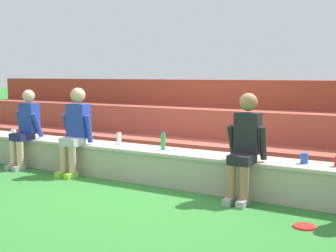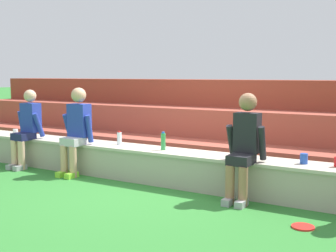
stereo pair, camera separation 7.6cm
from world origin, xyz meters
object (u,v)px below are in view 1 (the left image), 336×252
at_px(water_bottle_mid_right, 163,141).
at_px(plastic_cup_left_end, 14,132).
at_px(person_left_of_center, 75,128).
at_px(water_bottle_near_left, 119,138).
at_px(frisbee, 305,226).
at_px(plastic_cup_right_end, 304,158).
at_px(person_center, 245,144).
at_px(person_far_left, 25,127).

xyz_separation_m(water_bottle_mid_right, plastic_cup_left_end, (-3.05, -0.02, -0.07)).
bearing_deg(person_left_of_center, water_bottle_near_left, 25.72).
bearing_deg(frisbee, water_bottle_mid_right, 158.71).
bearing_deg(plastic_cup_right_end, person_center, -156.74).
bearing_deg(person_center, person_left_of_center, 179.80).
bearing_deg(plastic_cup_left_end, person_center, -2.85).
distance_m(person_left_of_center, plastic_cup_right_end, 3.39).
distance_m(person_far_left, water_bottle_near_left, 1.72).
height_order(person_center, plastic_cup_right_end, person_center).
height_order(water_bottle_mid_right, frisbee, water_bottle_mid_right).
bearing_deg(plastic_cup_left_end, person_far_left, -21.78).
distance_m(person_left_of_center, person_center, 2.72).
bearing_deg(water_bottle_mid_right, person_far_left, -174.52).
bearing_deg(person_left_of_center, plastic_cup_left_end, 172.75).
distance_m(person_center, plastic_cup_left_end, 4.36).
relative_size(water_bottle_near_left, plastic_cup_left_end, 2.06).
bearing_deg(person_far_left, person_left_of_center, 0.55).
distance_m(plastic_cup_left_end, frisbee, 5.31).
bearing_deg(water_bottle_near_left, frisbee, -16.87).
height_order(person_left_of_center, water_bottle_mid_right, person_left_of_center).
bearing_deg(plastic_cup_left_end, water_bottle_near_left, 2.16).
bearing_deg(person_center, person_far_left, -179.99).
bearing_deg(person_center, frisbee, -34.75).
distance_m(water_bottle_mid_right, plastic_cup_left_end, 3.05).
distance_m(person_far_left, water_bottle_mid_right, 2.52).
xyz_separation_m(person_far_left, person_left_of_center, (1.08, 0.01, 0.04)).
height_order(person_far_left, plastic_cup_right_end, person_far_left).
bearing_deg(frisbee, person_far_left, 172.63).
relative_size(water_bottle_mid_right, frisbee, 1.13).
height_order(plastic_cup_left_end, plastic_cup_right_end, plastic_cup_right_end).
bearing_deg(person_far_left, water_bottle_near_left, 10.13).
height_order(person_left_of_center, frisbee, person_left_of_center).
distance_m(person_left_of_center, plastic_cup_left_end, 1.65).
relative_size(person_left_of_center, plastic_cup_left_end, 13.09).
relative_size(water_bottle_near_left, water_bottle_mid_right, 0.81).
bearing_deg(plastic_cup_right_end, person_far_left, -176.39).
relative_size(water_bottle_near_left, frisbee, 0.91).
height_order(water_bottle_near_left, frisbee, water_bottle_near_left).
distance_m(plastic_cup_right_end, frisbee, 1.06).
bearing_deg(water_bottle_mid_right, person_center, -10.46).
relative_size(person_center, plastic_cup_right_end, 10.50).
relative_size(plastic_cup_left_end, frisbee, 0.44).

